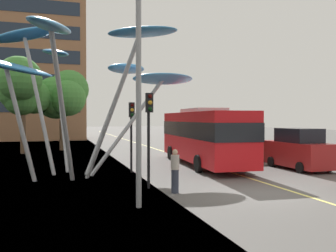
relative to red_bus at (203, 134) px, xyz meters
name	(u,v)px	position (x,y,z in m)	size (l,w,h in m)	color
ground	(248,196)	(-1.77, -8.81, -1.99)	(120.00, 240.00, 0.10)	#54514F
red_bus	(203,134)	(0.00, 0.00, 0.00)	(3.32, 11.23, 3.55)	red
leaf_sculpture	(77,62)	(-7.81, -2.39, 3.80)	(11.68, 12.02, 7.87)	#9EA0A5
traffic_light_kerb_near	(149,120)	(-5.11, -6.55, 0.93)	(0.28, 0.42, 3.98)	black
traffic_light_kerb_far	(132,122)	(-4.95, -1.99, 0.80)	(0.28, 0.42, 3.78)	black
car_parked_mid	(299,150)	(4.57, -3.36, -0.84)	(2.04, 4.42, 2.36)	maroon
car_parked_far	(240,145)	(3.81, 2.24, -0.94)	(2.07, 4.51, 2.12)	#2D5138
street_lamp	(147,42)	(-5.93, -9.54, 3.50)	(1.44, 0.44, 8.74)	gray
tree_pavement_near	(22,89)	(-11.57, 11.08, 3.39)	(4.30, 5.27, 7.92)	brown
tree_pavement_far	(62,95)	(-8.34, 13.69, 3.19)	(4.90, 5.57, 7.41)	brown
pedestrian	(175,171)	(-4.35, -7.68, -1.08)	(0.34, 0.34, 1.72)	#2D3342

